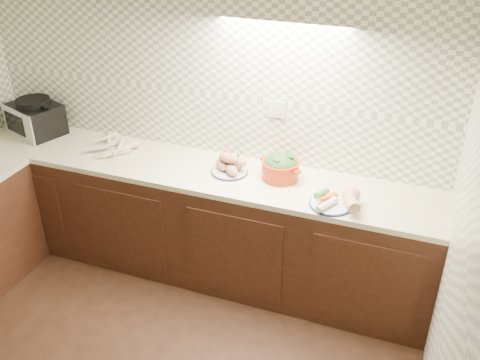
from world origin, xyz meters
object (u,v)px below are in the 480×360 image
(toaster_oven, at_px, (35,117))
(parsnip_pile, at_px, (115,148))
(sweet_potato_plate, at_px, (230,165))
(veg_plate, at_px, (340,199))
(dutch_oven, at_px, (280,167))
(onion_bowl, at_px, (229,159))

(toaster_oven, bearing_deg, parsnip_pile, 13.45)
(sweet_potato_plate, distance_m, veg_plate, 0.84)
(parsnip_pile, distance_m, dutch_oven, 1.30)
(parsnip_pile, xyz_separation_m, onion_bowl, (0.89, 0.12, 0.01))
(toaster_oven, xyz_separation_m, sweet_potato_plate, (1.73, -0.08, -0.08))
(onion_bowl, relative_size, dutch_oven, 0.44)
(sweet_potato_plate, xyz_separation_m, veg_plate, (0.82, -0.16, -0.01))
(toaster_oven, bearing_deg, sweet_potato_plate, 16.92)
(parsnip_pile, xyz_separation_m, dutch_oven, (1.30, 0.05, 0.05))
(parsnip_pile, relative_size, veg_plate, 1.21)
(sweet_potato_plate, relative_size, dutch_oven, 0.80)
(toaster_oven, height_order, veg_plate, toaster_oven)
(sweet_potato_plate, bearing_deg, parsnip_pile, -179.61)
(onion_bowl, xyz_separation_m, dutch_oven, (0.41, -0.07, 0.05))
(onion_bowl, bearing_deg, parsnip_pile, -172.31)
(veg_plate, bearing_deg, dutch_oven, 156.07)
(toaster_oven, distance_m, parsnip_pile, 0.80)
(dutch_oven, bearing_deg, toaster_oven, -157.27)
(sweet_potato_plate, bearing_deg, onion_bowl, 114.22)
(parsnip_pile, height_order, dutch_oven, dutch_oven)
(onion_bowl, bearing_deg, sweet_potato_plate, -65.78)
(toaster_oven, relative_size, sweet_potato_plate, 1.81)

